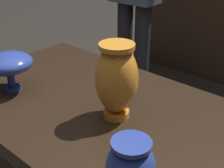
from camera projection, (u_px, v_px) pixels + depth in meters
vase_centerpiece at (117, 79)px, 0.92m from camera, size 0.13×0.13×0.23m
vase_tall_behind at (9, 64)px, 1.09m from camera, size 0.16×0.16×0.14m
vase_left_accent at (131, 168)px, 0.65m from camera, size 0.10×0.10×0.14m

